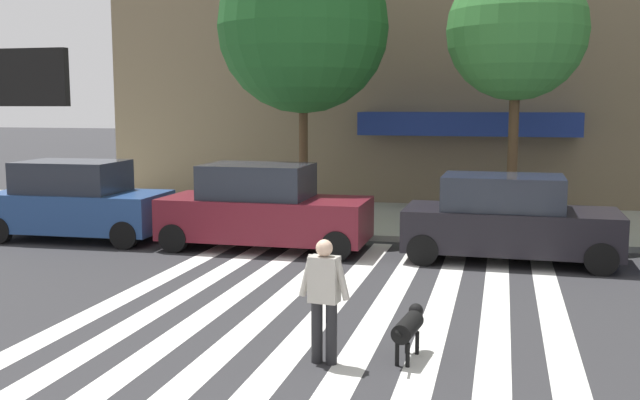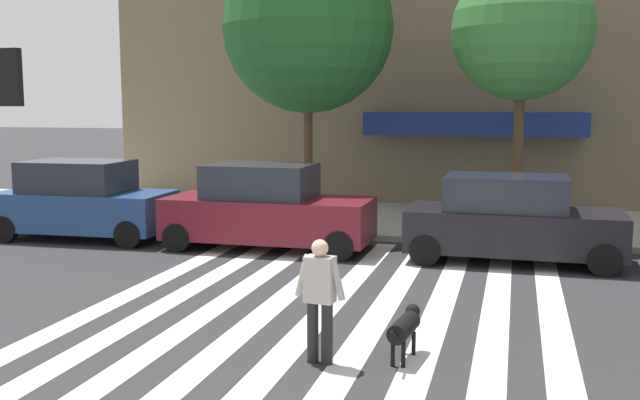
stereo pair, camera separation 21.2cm
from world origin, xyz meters
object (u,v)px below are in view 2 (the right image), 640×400
object	(u,v)px
parked_car_near_curb	(83,201)
parked_car_third_in_line	(511,220)
street_tree_nearest	(308,27)
dog_on_leash	(405,327)
parked_car_behind_first	(267,209)
street_tree_middle	(522,30)
pedestrian_dog_walker	(320,294)

from	to	relation	value
parked_car_near_curb	parked_car_third_in_line	bearing A→B (deg)	0.01
street_tree_nearest	dog_on_leash	size ratio (longest dim) A/B	6.63
parked_car_third_in_line	street_tree_nearest	distance (m)	7.86
parked_car_near_curb	parked_car_behind_first	world-z (taller)	parked_car_behind_first
parked_car_near_curb	dog_on_leash	world-z (taller)	parked_car_near_curb
parked_car_third_in_line	street_tree_middle	world-z (taller)	street_tree_middle
parked_car_third_in_line	pedestrian_dog_walker	world-z (taller)	parked_car_third_in_line
parked_car_third_in_line	dog_on_leash	world-z (taller)	parked_car_third_in_line
parked_car_near_curb	street_tree_nearest	world-z (taller)	street_tree_nearest
dog_on_leash	parked_car_behind_first	bearing A→B (deg)	122.69
parked_car_near_curb	pedestrian_dog_walker	size ratio (longest dim) A/B	2.63
parked_car_behind_first	pedestrian_dog_walker	distance (m)	7.69
parked_car_near_curb	parked_car_third_in_line	xyz separation A→B (m)	(10.35, 0.00, -0.05)
street_tree_nearest	street_tree_middle	xyz separation A→B (m)	(5.56, 0.03, -0.22)
street_tree_middle	parked_car_third_in_line	bearing A→B (deg)	-91.49
street_tree_middle	pedestrian_dog_walker	xyz separation A→B (m)	(-2.42, -10.43, -4.25)
parked_car_third_in_line	pedestrian_dog_walker	bearing A→B (deg)	-108.39
street_tree_middle	pedestrian_dog_walker	world-z (taller)	street_tree_middle
parked_car_near_curb	parked_car_behind_first	size ratio (longest dim) A/B	0.91
parked_car_near_curb	dog_on_leash	bearing A→B (deg)	-35.93
parked_car_third_in_line	street_tree_nearest	size ratio (longest dim) A/B	0.59
parked_car_third_in_line	street_tree_middle	bearing A→B (deg)	88.51
street_tree_nearest	pedestrian_dog_walker	world-z (taller)	street_tree_nearest
parked_car_third_in_line	parked_car_behind_first	bearing A→B (deg)	-179.99
parked_car_behind_first	street_tree_middle	bearing A→B (deg)	31.52
parked_car_third_in_line	pedestrian_dog_walker	xyz separation A→B (m)	(-2.33, -7.00, 0.03)
parked_car_behind_first	street_tree_middle	size ratio (longest dim) A/B	0.70
street_tree_nearest	dog_on_leash	distance (m)	11.89
parked_car_near_curb	dog_on_leash	size ratio (longest dim) A/B	3.79
parked_car_near_curb	parked_car_behind_first	bearing A→B (deg)	0.02
parked_car_near_curb	dog_on_leash	distance (m)	11.20
street_tree_middle	dog_on_leash	distance (m)	11.14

